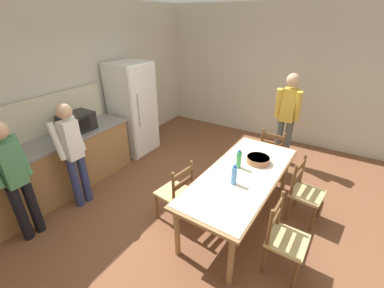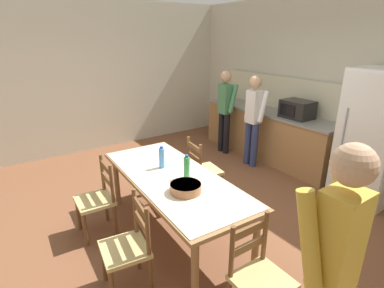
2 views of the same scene
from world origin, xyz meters
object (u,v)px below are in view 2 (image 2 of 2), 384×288
Objects in this scene: refrigerator at (373,137)px; person_by_table at (332,267)px; person_at_counter at (253,117)px; bottle_near_centre at (162,158)px; bottle_off_centre at (187,167)px; chair_side_far_left at (203,170)px; serving_bowl at (186,187)px; microwave at (297,109)px; chair_side_near_left at (98,199)px; dining_table at (173,182)px; person_at_sink at (225,108)px; chair_side_near_right at (129,247)px; chair_head_end at (259,277)px.

refrigerator reaches higher than person_by_table.
bottle_near_centre is at bearing -163.06° from person_at_counter.
person_at_counter reaches higher than bottle_off_centre.
person_by_table is (2.41, -0.85, 0.54)m from chair_side_far_left.
refrigerator is at bearing 80.94° from serving_bowl.
bottle_near_centre is 0.17× the size of person_at_counter.
bottle_near_centre is at bearing -166.00° from bottle_off_centre.
chair_side_near_left is (-0.08, -3.43, -0.62)m from microwave.
refrigerator is 3.70m from chair_side_near_left.
bottle_off_centre is at bearing 54.81° from chair_side_near_left.
chair_side_far_left is at bearing -90.66° from microwave.
bottle_off_centre is at bearing 43.31° from dining_table.
person_at_sink is (-2.10, 2.30, 0.11)m from serving_bowl.
person_at_sink reaches higher than chair_side_near_left.
bottle_near_centre is at bearing -2.82° from person_by_table.
microwave is 2.67m from bottle_off_centre.
person_by_table is at bearing -68.19° from refrigerator.
refrigerator is 2.83m from dining_table.
refrigerator is 5.78× the size of serving_bowl.
chair_side_near_right is (0.91, -3.47, -0.62)m from microwave.
person_at_counter is at bearing 120.13° from serving_bowl.
person_at_sink is (-1.25, 1.46, 0.47)m from chair_side_far_left.
person_by_table is (2.46, 0.63, 0.54)m from chair_side_near_left.
microwave is 3.65m from chair_side_near_right.
refrigerator is at bearing 74.65° from bottle_off_centre.
bottle_near_centre is 0.40m from bottle_off_centre.
chair_side_near_right reaches higher than serving_bowl.
chair_side_near_right is 1.00× the size of chair_side_far_left.
person_at_counter is (-0.42, 2.92, 0.47)m from chair_side_near_left.
chair_side_far_left is 1.98m from person_at_sink.
person_by_table reaches higher than person_at_counter.
chair_side_far_left is 0.56× the size of person_at_counter.
bottle_near_centre reaches higher than chair_side_far_left.
chair_side_near_left is (-1.35, -3.42, -0.48)m from refrigerator.
microwave reaches higher than chair_side_near_right.
bottle_off_centre is 2.34m from person_at_counter.
serving_bowl is 0.35× the size of chair_side_near_left.
person_at_sink reaches higher than serving_bowl.
person_at_counter reaches higher than bottle_near_centre.
bottle_near_centre is 0.30× the size of chair_head_end.
refrigerator is 2.38m from chair_side_far_left.
bottle_off_centre is (-0.71, -2.59, -0.05)m from refrigerator.
chair_side_near_right is at bearing -95.88° from refrigerator.
person_at_counter is (-0.67, 2.18, 0.03)m from bottle_near_centre.
person_at_sink reaches higher than dining_table.
person_at_sink is at bearing 133.80° from chair_side_near_right.
person_by_table reaches higher than bottle_near_centre.
chair_head_end is (0.57, -2.75, -0.48)m from refrigerator.
microwave is at bearing 93.64° from bottle_near_centre.
person_by_table is at bearing -2.71° from dining_table.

